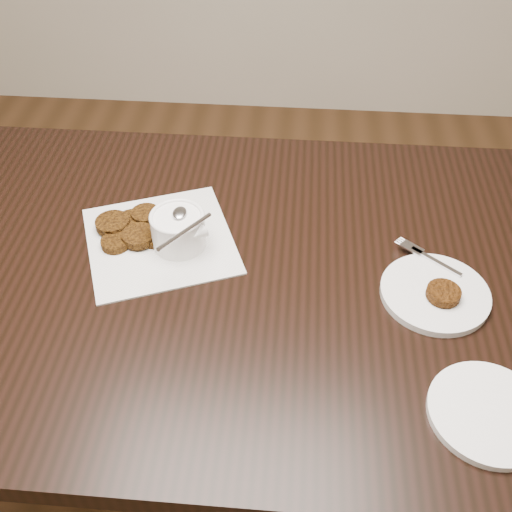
{
  "coord_description": "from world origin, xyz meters",
  "views": [
    {
      "loc": [
        0.13,
        -0.66,
        1.52
      ],
      "look_at": [
        0.07,
        0.09,
        0.8
      ],
      "focal_mm": 42.26,
      "sensor_mm": 36.0,
      "label": 1
    }
  ],
  "objects_px": {
    "napkin": "(160,240)",
    "sauce_ramekin": "(177,215)",
    "plate_empty": "(488,413)",
    "table": "(238,387)",
    "plate_with_patty": "(436,291)"
  },
  "relations": [
    {
      "from": "sauce_ramekin",
      "to": "napkin",
      "type": "bearing_deg",
      "value": 169.99
    },
    {
      "from": "sauce_ramekin",
      "to": "plate_empty",
      "type": "bearing_deg",
      "value": -32.65
    },
    {
      "from": "napkin",
      "to": "plate_with_patty",
      "type": "bearing_deg",
      "value": -11.33
    },
    {
      "from": "napkin",
      "to": "plate_empty",
      "type": "relative_size",
      "value": 1.52
    },
    {
      "from": "sauce_ramekin",
      "to": "table",
      "type": "bearing_deg",
      "value": -26.9
    },
    {
      "from": "table",
      "to": "plate_empty",
      "type": "relative_size",
      "value": 7.73
    },
    {
      "from": "sauce_ramekin",
      "to": "plate_with_patty",
      "type": "xyz_separation_m",
      "value": [
        0.46,
        -0.09,
        -0.06
      ]
    },
    {
      "from": "napkin",
      "to": "sauce_ramekin",
      "type": "xyz_separation_m",
      "value": [
        0.04,
        -0.01,
        0.07
      ]
    },
    {
      "from": "plate_empty",
      "to": "table",
      "type": "bearing_deg",
      "value": 145.9
    },
    {
      "from": "napkin",
      "to": "plate_empty",
      "type": "bearing_deg",
      "value": -31.27
    },
    {
      "from": "plate_with_patty",
      "to": "napkin",
      "type": "bearing_deg",
      "value": 168.67
    },
    {
      "from": "table",
      "to": "sauce_ramekin",
      "type": "bearing_deg",
      "value": 153.1
    },
    {
      "from": "table",
      "to": "napkin",
      "type": "xyz_separation_m",
      "value": [
        -0.15,
        0.06,
        0.38
      ]
    },
    {
      "from": "table",
      "to": "sauce_ramekin",
      "type": "xyz_separation_m",
      "value": [
        -0.11,
        0.05,
        0.45
      ]
    },
    {
      "from": "plate_with_patty",
      "to": "sauce_ramekin",
      "type": "bearing_deg",
      "value": 168.55
    }
  ]
}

